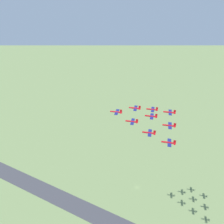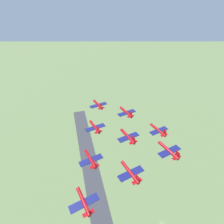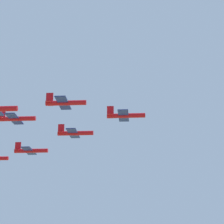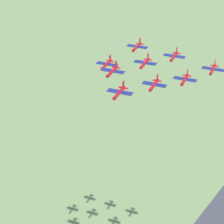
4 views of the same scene
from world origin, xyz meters
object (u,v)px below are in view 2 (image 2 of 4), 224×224
(jet_2, at_px, (126,112))
(jet_6, at_px, (84,202))
(jet_8, at_px, (169,151))
(jet_0, at_px, (98,105))
(jet_4, at_px, (128,137))
(jet_1, at_px, (95,127))
(jet_5, at_px, (158,130))
(jet_7, at_px, (131,173))
(jet_3, at_px, (91,159))

(jet_2, distance_m, jet_6, 45.14)
(jet_8, bearing_deg, jet_2, 90.00)
(jet_0, distance_m, jet_4, 29.02)
(jet_1, bearing_deg, jet_8, -59.53)
(jet_0, distance_m, jet_5, 33.86)
(jet_7, bearing_deg, jet_5, 29.54)
(jet_0, bearing_deg, jet_1, -120.47)
(jet_7, bearing_deg, jet_1, 90.00)
(jet_8, bearing_deg, jet_1, 120.47)
(jet_2, height_order, jet_8, jet_2)
(jet_0, distance_m, jet_6, 50.73)
(jet_5, bearing_deg, jet_2, 120.47)
(jet_2, bearing_deg, jet_6, -139.64)
(jet_3, height_order, jet_8, jet_8)
(jet_5, height_order, jet_6, jet_5)
(jet_4, height_order, jet_8, jet_8)
(jet_3, height_order, jet_5, jet_5)
(jet_4, xyz_separation_m, jet_7, (-13.32, 10.30, -1.29))
(jet_4, bearing_deg, jet_3, 180.00)
(jet_0, bearing_deg, jet_8, -78.91)
(jet_7, distance_m, jet_8, 17.17)
(jet_7, bearing_deg, jet_0, 78.91)
(jet_6, xyz_separation_m, jet_8, (-4.31, -33.87, 5.14))
(jet_2, bearing_deg, jet_0, 120.47)
(jet_5, height_order, jet_7, jet_7)
(jet_4, relative_size, jet_6, 1.00)
(jet_1, relative_size, jet_3, 1.00)
(jet_4, xyz_separation_m, jet_5, (-2.15, -16.93, -3.35))
(jet_2, xyz_separation_m, jet_7, (-26.63, 20.59, -2.24))
(jet_5, xyz_separation_m, jet_6, (-9.01, 44.16, -1.18))
(jet_1, distance_m, jet_2, 17.28)
(jet_3, height_order, jet_6, jet_3)
(jet_2, distance_m, jet_4, 16.86)
(jet_0, xyz_separation_m, jet_3, (-26.63, 20.59, -4.65))
(jet_0, distance_m, jet_1, 16.95)
(jet_2, relative_size, jet_3, 1.00)
(jet_7, height_order, jet_8, jet_8)
(jet_3, xyz_separation_m, jet_5, (-4.31, -33.87, 1.06))
(jet_1, height_order, jet_5, jet_1)
(jet_6, bearing_deg, jet_7, 0.00)
(jet_2, height_order, jet_6, jet_2)
(jet_2, xyz_separation_m, jet_3, (-11.16, 27.23, -5.36))
(jet_3, bearing_deg, jet_0, 59.53)
(jet_2, height_order, jet_3, jet_2)
(jet_3, relative_size, jet_6, 1.00)
(jet_1, bearing_deg, jet_3, -120.47)
(jet_6, bearing_deg, jet_4, 29.54)
(jet_5, distance_m, jet_7, 29.50)
(jet_8, bearing_deg, jet_3, 150.46)
(jet_1, relative_size, jet_4, 1.00)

